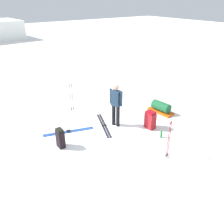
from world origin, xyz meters
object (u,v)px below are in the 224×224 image
backpack_bright (60,138)px  ski_poles_planted_far (71,96)px  ski_pair_far (69,132)px  ski_poles_planted_near (169,138)px  thermos_bottle (161,134)px  gear_sled (161,108)px  skier_standing (116,103)px  backpack_large_dark (150,120)px  ski_pair_near (104,125)px

backpack_bright → ski_poles_planted_far: ski_poles_planted_far is taller
ski_pair_far → ski_poles_planted_far: 1.99m
ski_poles_planted_near → thermos_bottle: size_ratio=4.82×
gear_sled → thermos_bottle: gear_sled is taller
ski_poles_planted_near → thermos_bottle: bearing=53.1°
skier_standing → ski_pair_far: size_ratio=0.92×
ski_poles_planted_far → ski_pair_far: bearing=-121.8°
backpack_large_dark → gear_sled: (1.34, 0.71, -0.12)m
ski_pair_near → ski_poles_planted_far: bearing=100.4°
backpack_bright → ski_poles_planted_near: ski_poles_planted_near is taller
ski_pair_far → backpack_large_dark: size_ratio=2.63×
backpack_bright → skier_standing: bearing=2.8°
skier_standing → ski_poles_planted_far: bearing=108.8°
ski_pair_near → ski_poles_planted_near: (0.50, -2.85, 0.69)m
gear_sled → thermos_bottle: size_ratio=4.56×
skier_standing → ski_pair_far: (-1.75, 0.61, -0.94)m
ski_pair_near → backpack_bright: bearing=-169.2°
skier_standing → thermos_bottle: 2.03m
ski_pair_far → ski_poles_planted_far: bearing=58.2°
ski_poles_planted_far → thermos_bottle: size_ratio=4.65×
ski_pair_far → ski_poles_planted_near: (1.85, -3.20, 0.69)m
ski_pair_near → ski_poles_planted_far: size_ratio=1.54×
skier_standing → ski_poles_planted_far: skier_standing is taller
backpack_bright → ski_pair_near: bearing=10.8°
backpack_bright → ski_poles_planted_far: bearing=55.0°
ski_pair_far → gear_sled: bearing=-11.8°
ski_pair_far → ski_pair_near: bearing=-14.7°
skier_standing → ski_pair_near: bearing=146.6°
backpack_large_dark → ski_pair_far: bearing=149.9°
ski_pair_far → ski_poles_planted_far: (0.99, 1.60, 0.66)m
thermos_bottle → skier_standing: bearing=114.9°
backpack_bright → gear_sled: bearing=-1.3°
ski_poles_planted_near → ski_poles_planted_far: ski_poles_planted_near is taller
thermos_bottle → ski_poles_planted_near: bearing=-126.9°
skier_standing → backpack_large_dark: size_ratio=2.43×
skier_standing → backpack_bright: size_ratio=2.48×
backpack_large_dark → backpack_bright: backpack_large_dark is taller
backpack_bright → ski_poles_planted_near: bearing=-44.8°
skier_standing → backpack_bright: bearing=-177.2°
ski_pair_near → backpack_large_dark: 1.82m
gear_sled → ski_poles_planted_far: bearing=141.1°
backpack_bright → thermos_bottle: (3.16, -1.56, -0.21)m
ski_poles_planted_far → ski_poles_planted_near: bearing=-79.9°
skier_standing → ski_pair_near: (-0.40, 0.26, -0.94)m
ski_pair_far → thermos_bottle: thermos_bottle is taller
ski_poles_planted_far → gear_sled: bearing=-38.9°
backpack_large_dark → ski_poles_planted_near: ski_poles_planted_near is taller
ski_pair_near → ski_pair_far: 1.39m
gear_sled → thermos_bottle: (-1.49, -1.46, -0.09)m
backpack_bright → ski_poles_planted_near: size_ratio=0.55×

